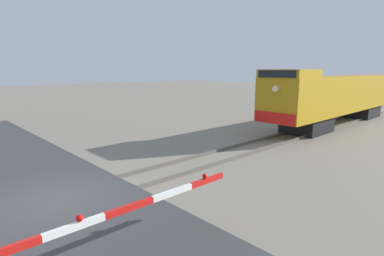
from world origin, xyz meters
The scene contains 5 objects.
ground_plane centered at (0.00, 0.00, 0.00)m, with size 160.00×160.00×0.00m, color gray.
rail_track_left centered at (-0.72, 0.00, 0.07)m, with size 0.08×80.00×0.15m, color #59544C.
rail_track_right centered at (0.72, 0.00, 0.07)m, with size 0.08×80.00×0.15m, color #59544C.
road_surface centered at (0.00, 0.00, 0.08)m, with size 36.00×4.88×0.17m, color #38383A.
locomotive centered at (0.00, 20.88, 2.18)m, with size 2.76×18.08×4.12m.
Camera 1 is at (9.24, -2.85, 4.10)m, focal length 28.25 mm.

